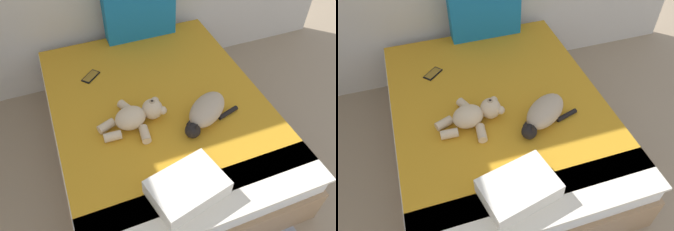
# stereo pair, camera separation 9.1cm
# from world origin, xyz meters

# --- Properties ---
(bed) EXTENTS (1.51, 1.92, 0.48)m
(bed) POSITION_xyz_m (1.72, 3.19, 0.24)
(bed) COLOR #9E7A56
(bed) RESTS_ON ground_plane
(patterned_cushion) EXTENTS (0.59, 0.14, 0.53)m
(patterned_cushion) POSITION_xyz_m (1.87, 4.05, 0.75)
(patterned_cushion) COLOR #1972AD
(patterned_cushion) RESTS_ON bed
(cat) EXTENTS (0.43, 0.35, 0.15)m
(cat) POSITION_xyz_m (1.95, 2.94, 0.55)
(cat) COLOR tan
(cat) RESTS_ON bed
(teddy_bear) EXTENTS (0.46, 0.40, 0.15)m
(teddy_bear) POSITION_xyz_m (1.52, 3.07, 0.55)
(teddy_bear) COLOR beige
(teddy_bear) RESTS_ON bed
(cell_phone) EXTENTS (0.16, 0.15, 0.01)m
(cell_phone) POSITION_xyz_m (1.34, 3.65, 0.49)
(cell_phone) COLOR black
(cell_phone) RESTS_ON bed
(throw_pillow) EXTENTS (0.45, 0.36, 0.11)m
(throw_pillow) POSITION_xyz_m (1.62, 2.47, 0.54)
(throw_pillow) COLOR white
(throw_pillow) RESTS_ON bed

